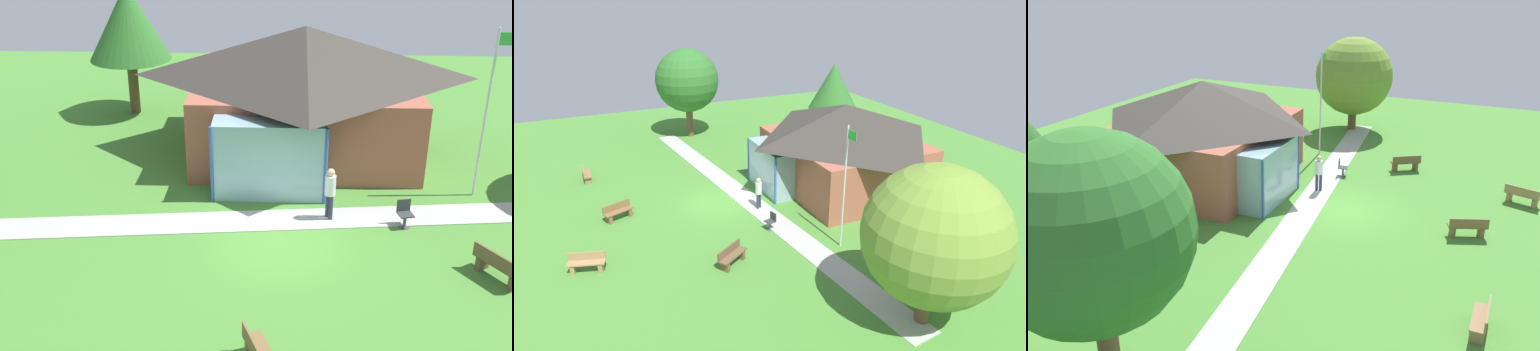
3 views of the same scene
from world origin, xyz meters
TOP-DOWN VIEW (x-y plane):
  - ground_plane at (0.00, 0.00)m, footprint 44.00×44.00m
  - pavilion at (0.74, 7.15)m, footprint 9.23×8.70m
  - footpath at (0.00, 1.43)m, footprint 25.78×4.15m
  - flagpole at (6.54, 3.48)m, footprint 0.64×0.08m
  - bench_mid_right at (5.82, -1.53)m, footprint 1.18×1.50m
  - patio_chair_lawn_spare at (3.80, 1.26)m, footprint 0.53×0.53m
  - visitor_on_path at (1.50, 1.62)m, footprint 0.34×0.34m
  - tree_behind_pavilion_left at (-6.78, 11.27)m, footprint 3.58×3.58m

SIDE VIEW (x-z plane):
  - ground_plane at x=0.00m, z-range 0.00..0.00m
  - footpath at x=0.00m, z-range 0.00..0.03m
  - bench_mid_right at x=5.82m, z-range -0.02..0.82m
  - patio_chair_lawn_spare at x=3.80m, z-range -0.01..0.85m
  - visitor_on_path at x=1.50m, z-range 0.15..1.89m
  - pavilion at x=0.74m, z-range 0.10..4.97m
  - flagpole at x=6.54m, z-range 0.29..5.99m
  - tree_behind_pavilion_left at x=-6.78m, z-range 1.21..6.94m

